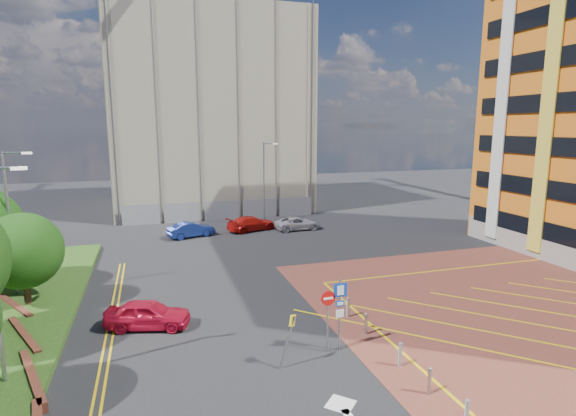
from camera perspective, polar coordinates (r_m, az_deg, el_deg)
name	(u,v)px	position (r m, az deg, el deg)	size (l,w,h in m)	color
ground	(337,363)	(19.62, 6.28, -18.98)	(140.00, 140.00, 0.00)	black
retaining_wall	(27,380)	(20.56, -30.26, -18.33)	(6.06, 20.33, 0.40)	brown
tree_c	(23,251)	(27.22, -30.63, -4.72)	(4.00, 4.00, 4.90)	#3D2B1C
lamp_left_far	(11,217)	(29.05, -31.77, -0.99)	(1.53, 0.16, 8.00)	#9EA0A8
lamp_back	(265,179)	(45.31, -2.97, 3.71)	(1.53, 0.16, 8.00)	#9EA0A8
sign_cluster	(335,308)	(19.68, 6.04, -12.54)	(1.17, 0.12, 3.20)	#9EA0A8
warning_sign	(289,334)	(18.56, 0.13, -15.73)	(0.81, 0.43, 2.24)	#9EA0A8
bollard_row	(409,364)	(19.08, 15.13, -18.59)	(0.14, 11.14, 0.90)	#9EA0A8
construction_building	(207,114)	(56.09, -10.27, 11.64)	(21.20, 19.20, 22.00)	#B0A890
construction_fence	(232,210)	(47.11, -7.17, -0.23)	(21.60, 0.06, 2.00)	gray
car_red_left	(148,314)	(23.17, -17.38, -12.75)	(1.61, 4.01, 1.36)	red
car_blue_back	(191,230)	(40.24, -12.22, -2.69)	(1.42, 4.07, 1.34)	navy
car_red_back	(251,223)	(41.91, -4.67, -1.96)	(1.89, 4.65, 1.35)	red
car_silver_back	(298,223)	(42.16, 1.23, -1.96)	(1.99, 4.31, 1.20)	silver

